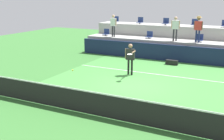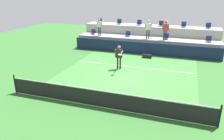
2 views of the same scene
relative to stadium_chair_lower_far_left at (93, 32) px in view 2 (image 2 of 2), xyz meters
The scene contains 23 objects.
ground_plane 9.09m from the stadium_chair_lower_far_left, 53.77° to the right, with size 40.00×40.00×0.00m, color #336B2D.
court_inner_paint 8.31m from the stadium_chair_lower_far_left, 49.63° to the right, with size 9.00×10.00×0.01m, color #3D7F38.
court_service_line 7.32m from the stadium_chair_lower_far_left, 42.37° to the right, with size 9.00×0.06×0.00m, color white.
tennis_net 12.46m from the stadium_chair_lower_far_left, 64.74° to the right, with size 10.48×0.08×1.07m.
sponsor_backboard 5.52m from the stadium_chair_lower_far_left, 13.10° to the right, with size 13.00×0.16×1.10m, color #141E42.
seating_tier_lower 5.37m from the stadium_chair_lower_far_left, ahead, with size 13.00×1.80×1.25m, color #9E9E99.
seating_tier_upper 5.63m from the stadium_chair_lower_far_left, 19.40° to the left, with size 13.00×1.80×2.10m, color #9E9E99.
stadium_chair_lower_far_left is the anchor object (origin of this frame).
stadium_chair_lower_left 3.55m from the stadium_chair_lower_far_left, ahead, with size 0.44×0.40×0.52m.
stadium_chair_lower_right 7.10m from the stadium_chair_lower_far_left, ahead, with size 0.44×0.40×0.52m.
stadium_chair_lower_far_right 10.63m from the stadium_chair_lower_far_left, ahead, with size 0.44×0.40×0.52m.
stadium_chair_upper_far_left 1.99m from the stadium_chair_lower_far_left, 90.86° to the left, with size 0.44×0.40×0.52m.
stadium_chair_upper_left 2.91m from the stadium_chair_lower_far_left, 40.21° to the left, with size 0.44×0.40×0.52m.
stadium_chair_upper_mid_left 4.66m from the stadium_chair_lower_far_left, 23.14° to the left, with size 0.44×0.40×0.52m.
stadium_chair_upper_mid_right 6.68m from the stadium_chair_lower_far_left, 15.77° to the left, with size 0.44×0.40×0.52m.
stadium_chair_upper_right 8.68m from the stadium_chair_lower_far_left, 12.02° to the left, with size 0.44×0.40×0.52m.
stadium_chair_upper_far_right 10.78m from the stadium_chair_lower_far_left, ahead, with size 0.44×0.40×0.52m.
tennis_player 7.14m from the stadium_chair_lower_far_left, 51.85° to the right, with size 0.79×1.19×1.74m.
spectator_in_grey 1.19m from the stadium_chair_lower_far_left, 25.00° to the right, with size 0.58×0.28×1.65m.
spectator_leaning_on_rail 5.58m from the stadium_chair_lower_far_left, ahead, with size 0.58×0.25×1.65m.
spectator_with_hat 7.07m from the stadium_chair_lower_far_left, ahead, with size 0.59×0.46×1.73m.
tennis_ball 11.19m from the stadium_chair_lower_far_left, 69.28° to the right, with size 0.07×0.07×0.07m.
equipment_bag 6.39m from the stadium_chair_lower_far_left, 20.56° to the right, with size 0.76×0.28×0.30m, color black.
Camera 2 is at (3.54, -12.95, 5.48)m, focal length 35.58 mm.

